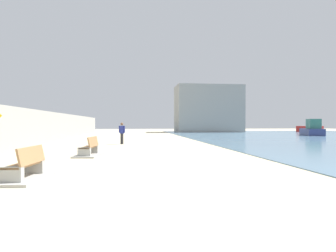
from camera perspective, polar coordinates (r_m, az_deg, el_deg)
ground_plane at (r=25.08m, az=-6.82°, el=-3.24°), size 120.00×120.00×0.00m
seawall at (r=26.11m, az=-23.51°, el=-0.21°), size 0.80×64.00×2.66m
bench_near at (r=9.57m, az=-26.12°, el=-8.05°), size 1.30×2.20×0.98m
bench_far at (r=15.33m, az=-15.10°, el=-4.79°), size 1.37×2.23×0.98m
person_walking at (r=23.36m, az=-8.95°, el=-1.07°), size 0.50×0.29×1.71m
boat_distant at (r=60.41m, az=25.90°, el=-0.37°), size 3.10×4.90×1.86m
boat_outer at (r=43.31m, az=26.26°, el=-0.61°), size 3.27×5.09×2.17m
harbor_building at (r=54.91m, az=7.84°, el=3.29°), size 12.00×6.00×8.58m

